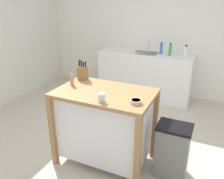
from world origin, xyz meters
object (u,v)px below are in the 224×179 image
(kitchen_island, at_px, (105,123))
(trash_bin, at_px, (172,151))
(drinking_cup, at_px, (102,98))
(pepper_grinder, at_px, (72,80))
(bottle_dish_soap, at_px, (186,51))
(bottle_hand_soap, at_px, (170,50))
(sink_faucet, at_px, (149,46))
(knife_block, at_px, (83,73))
(bowl_stoneware_deep, at_px, (136,101))
(bottle_spray_cleaner, at_px, (161,49))

(kitchen_island, bearing_deg, trash_bin, 5.37)
(drinking_cup, relative_size, pepper_grinder, 0.60)
(drinking_cup, relative_size, bottle_dish_soap, 0.42)
(bottle_hand_soap, bearing_deg, pepper_grinder, -108.86)
(pepper_grinder, xyz_separation_m, bottle_hand_soap, (0.71, 2.08, 0.02))
(sink_faucet, bearing_deg, knife_block, -97.10)
(drinking_cup, xyz_separation_m, trash_bin, (0.69, 0.33, -0.64))
(knife_block, distance_m, bowl_stoneware_deep, 0.93)
(pepper_grinder, relative_size, bottle_dish_soap, 0.69)
(pepper_grinder, relative_size, bottle_hand_soap, 0.66)
(drinking_cup, bearing_deg, sink_faucet, 96.11)
(drinking_cup, bearing_deg, pepper_grinder, 152.87)
(bowl_stoneware_deep, bearing_deg, bottle_hand_soap, 93.58)
(kitchen_island, bearing_deg, bowl_stoneware_deep, -19.38)
(bowl_stoneware_deep, xyz_separation_m, bottle_dish_soap, (0.13, 2.23, 0.06))
(pepper_grinder, bearing_deg, trash_bin, 2.67)
(bottle_hand_soap, relative_size, bottle_spray_cleaner, 1.03)
(bowl_stoneware_deep, distance_m, trash_bin, 0.75)
(kitchen_island, xyz_separation_m, sink_faucet, (-0.17, 2.26, 0.49))
(kitchen_island, bearing_deg, pepper_grinder, 177.75)
(pepper_grinder, xyz_separation_m, bottle_dish_soap, (0.98, 2.06, 0.01))
(bowl_stoneware_deep, bearing_deg, bottle_dish_soap, 86.55)
(sink_faucet, relative_size, bottle_spray_cleaner, 1.00)
(knife_block, relative_size, trash_bin, 0.40)
(bottle_spray_cleaner, bearing_deg, drinking_cup, -90.20)
(knife_block, height_order, drinking_cup, knife_block)
(kitchen_island, xyz_separation_m, bowl_stoneware_deep, (0.42, -0.15, 0.42))
(bottle_hand_soap, relative_size, bottle_dish_soap, 1.05)
(bowl_stoneware_deep, bearing_deg, sink_faucet, 103.76)
(sink_faucet, height_order, bottle_hand_soap, bottle_hand_soap)
(trash_bin, distance_m, bottle_hand_soap, 2.19)
(bottle_hand_soap, xyz_separation_m, bottle_spray_cleaner, (-0.17, 0.04, -0.00))
(drinking_cup, bearing_deg, kitchen_island, 111.01)
(bowl_stoneware_deep, xyz_separation_m, bottle_hand_soap, (-0.14, 2.24, 0.07))
(bowl_stoneware_deep, height_order, trash_bin, bowl_stoneware_deep)
(knife_block, bearing_deg, bottle_spray_cleaner, 74.33)
(knife_block, distance_m, bottle_hand_soap, 1.98)
(kitchen_island, relative_size, knife_block, 4.33)
(kitchen_island, xyz_separation_m, bottle_spray_cleaner, (0.11, 2.13, 0.48))
(bottle_hand_soap, bearing_deg, drinking_cup, -94.40)
(kitchen_island, height_order, knife_block, knife_block)
(drinking_cup, height_order, sink_faucet, sink_faucet)
(drinking_cup, xyz_separation_m, bottle_spray_cleaner, (0.01, 2.39, 0.04))
(bowl_stoneware_deep, distance_m, drinking_cup, 0.34)
(bowl_stoneware_deep, relative_size, pepper_grinder, 0.76)
(kitchen_island, relative_size, trash_bin, 1.72)
(drinking_cup, relative_size, trash_bin, 0.14)
(pepper_grinder, distance_m, trash_bin, 1.39)
(bottle_hand_soap, bearing_deg, knife_block, -110.76)
(bottle_spray_cleaner, bearing_deg, knife_block, -105.67)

